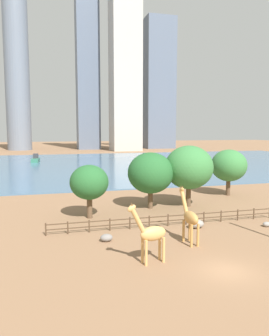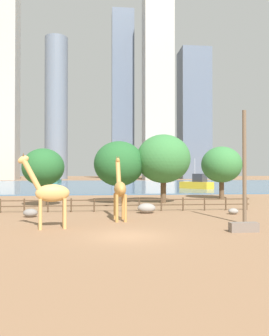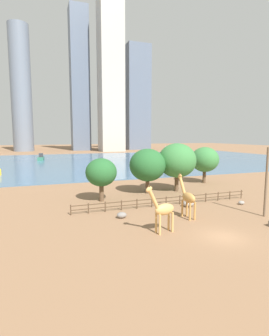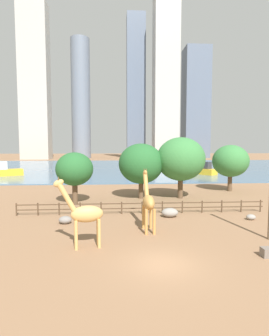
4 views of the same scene
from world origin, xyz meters
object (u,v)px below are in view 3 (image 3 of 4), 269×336
Objects in this scene: boulder_by_pole at (189,203)px; tree_left_large at (101,173)px; utility_pole at (266,182)px; boat_sailboat at (167,164)px; tree_right_tall at (205,160)px; tree_left_small at (177,161)px; boulder_small at (241,203)px; tree_center_broad at (148,165)px; boat_tug at (41,158)px; giraffe_companion at (188,197)px; boulder_near_fence at (122,215)px; giraffe_tall at (163,209)px.

boulder_by_pole is 13.19m from tree_left_large.
utility_pole is 1.12× the size of boat_sailboat.
tree_left_small reaches higher than tree_right_tall.
tree_left_large reaches higher than boulder_small.
tree_center_broad is at bearing 18.07° from tree_left_large.
boulder_by_pole is 0.27× the size of boat_tug.
boulder_by_pole is at bearing -109.48° from tree_left_small.
giraffe_companion is at bearing -129.04° from tree_right_tall.
tree_center_broad is at bearing 177.60° from tree_left_small.
boulder_near_fence is 17.66m from boulder_small.
tree_center_broad reaches higher than tree_left_large.
giraffe_companion is 14.08m from tree_center_broad.
tree_center_broad reaches higher than boulder_near_fence.
boat_tug reaches higher than boulder_by_pole.
boulder_by_pole is at bearing -33.72° from tree_left_large.
boulder_by_pole is 42.07m from boat_sailboat.
tree_right_tall is at bearing 72.76° from boulder_small.
boulder_by_pole is (10.04, 1.64, 0.10)m from boulder_near_fence.
tree_center_broad is (8.48, 2.77, 0.48)m from tree_left_large.
utility_pole reaches higher than tree_center_broad.
tree_center_broad reaches higher than giraffe_tall.
tree_left_large reaches higher than boulder_near_fence.
boulder_near_fence reaches higher than boulder_small.
utility_pole is at bearing -39.47° from tree_left_large.
tree_left_large is (-18.12, 8.53, 4.01)m from boulder_small.
tree_left_large is (-10.50, 7.01, 3.82)m from boulder_by_pole.
giraffe_tall is 14.95m from tree_left_large.
tree_right_tall reaches higher than boulder_by_pole.
tree_right_tall is at bearing 29.67° from tree_left_small.
utility_pole is 7.05× the size of boulder_near_fence.
boulder_small is at bearing -49.50° from tree_center_broad.
tree_center_broad is 15.58m from tree_right_tall.
boat_sailboat is (9.96, 45.62, -2.86)m from utility_pole.
giraffe_tall is at bearing -107.71° from tree_center_broad.
boat_tug is (-22.13, 68.33, -4.28)m from tree_left_small.
boulder_near_fence is at bearing -140.17° from tree_left_small.
boat_sailboat is at bearing 66.26° from tree_left_small.
tree_center_broad is 1.02× the size of tree_right_tall.
boulder_small is 20.42m from tree_left_large.
boat_tug is (-26.37, 79.40, 0.82)m from boulder_small.
tree_left_large is 14.15m from tree_left_small.
boat_tug reaches higher than boulder_small.
giraffe_companion is at bearing -54.86° from tree_left_large.
tree_right_tall is (5.08, 16.38, 4.53)m from boulder_small.
giraffe_tall reaches higher than boulder_small.
giraffe_tall is 0.60× the size of tree_left_small.
tree_left_large is 41.65m from boat_sailboat.
boulder_near_fence is at bearing -77.56° from giraffe_tall.
tree_right_tall is 1.20× the size of boat_tug.
boulder_near_fence is at bearing -86.93° from tree_left_large.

